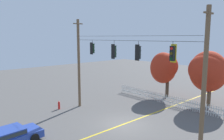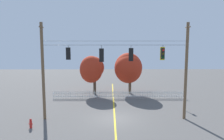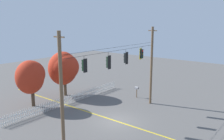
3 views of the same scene
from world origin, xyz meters
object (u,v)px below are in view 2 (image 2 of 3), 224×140
traffic_signal_southbound_primary (131,55)px  roadside_mailbox (184,100)px  fire_hydrant (31,123)px  traffic_signal_northbound_primary (102,55)px  autumn_maple_near_fence (92,69)px  traffic_signal_northbound_secondary (68,54)px  autumn_maple_mid (128,68)px  traffic_signal_eastbound_side (163,54)px

traffic_signal_southbound_primary → roadside_mailbox: traffic_signal_southbound_primary is taller
traffic_signal_southbound_primary → roadside_mailbox: bearing=22.5°
traffic_signal_southbound_primary → fire_hydrant: (-8.75, -2.17, -5.79)m
traffic_signal_northbound_primary → autumn_maple_near_fence: 10.35m
traffic_signal_northbound_secondary → traffic_signal_southbound_primary: 5.79m
autumn_maple_near_fence → roadside_mailbox: autumn_maple_near_fence is taller
autumn_maple_mid → traffic_signal_northbound_primary: bearing=-108.3°
traffic_signal_southbound_primary → traffic_signal_eastbound_side: size_ratio=1.06×
traffic_signal_southbound_primary → autumn_maple_near_fence: traffic_signal_southbound_primary is taller
traffic_signal_southbound_primary → roadside_mailbox: 8.28m
autumn_maple_near_fence → fire_hydrant: bearing=-109.3°
traffic_signal_southbound_primary → fire_hydrant: size_ratio=1.80×
traffic_signal_northbound_secondary → traffic_signal_southbound_primary: same height
autumn_maple_near_fence → fire_hydrant: size_ratio=6.65×
traffic_signal_northbound_primary → traffic_signal_eastbound_side: bearing=0.2°
autumn_maple_mid → traffic_signal_eastbound_side: bearing=-77.5°
traffic_signal_eastbound_side → autumn_maple_mid: size_ratio=0.24×
fire_hydrant → roadside_mailbox: roadside_mailbox is taller
autumn_maple_near_fence → roadside_mailbox: (10.61, -7.38, -2.54)m
traffic_signal_northbound_secondary → roadside_mailbox: bearing=12.0°
traffic_signal_eastbound_side → traffic_signal_northbound_primary: bearing=-179.8°
traffic_signal_southbound_primary → fire_hydrant: bearing=-166.1°
traffic_signal_eastbound_side → roadside_mailbox: traffic_signal_eastbound_side is taller
traffic_signal_northbound_secondary → traffic_signal_northbound_primary: 3.07m
traffic_signal_northbound_primary → fire_hydrant: 8.59m
fire_hydrant → roadside_mailbox: bearing=17.5°
traffic_signal_northbound_secondary → traffic_signal_southbound_primary: bearing=-0.0°
fire_hydrant → roadside_mailbox: (14.84, 4.69, 0.78)m
autumn_maple_near_fence → traffic_signal_southbound_primary: bearing=-65.5°
traffic_signal_eastbound_side → fire_hydrant: (-11.72, -2.19, -5.88)m
traffic_signal_northbound_secondary → traffic_signal_northbound_primary: bearing=-0.0°
fire_hydrant → autumn_maple_mid: bearing=52.9°
autumn_maple_mid → roadside_mailbox: 9.84m
traffic_signal_southbound_primary → traffic_signal_eastbound_side: (2.97, 0.02, 0.09)m
traffic_signal_northbound_secondary → roadside_mailbox: (11.88, 2.52, -5.10)m
fire_hydrant → traffic_signal_northbound_secondary: bearing=36.2°
autumn_maple_near_fence → fire_hydrant: autumn_maple_near_fence is taller
traffic_signal_northbound_primary → roadside_mailbox: size_ratio=1.08×
traffic_signal_eastbound_side → autumn_maple_near_fence: bearing=127.2°
roadside_mailbox → traffic_signal_northbound_primary: bearing=-164.1°
autumn_maple_near_fence → fire_hydrant: 13.21m
roadside_mailbox → fire_hydrant: bearing=-162.5°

